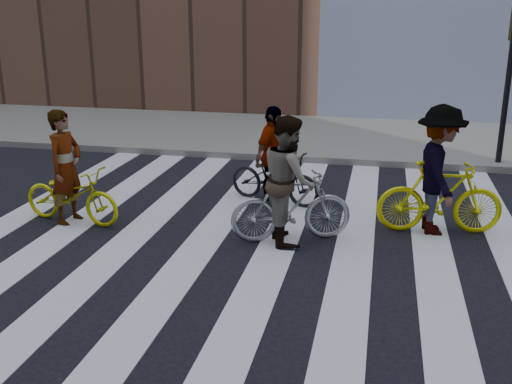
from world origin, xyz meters
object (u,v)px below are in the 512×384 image
(bike_silver_mid, at_px, (291,206))
(rider_right, at_px, (439,170))
(bike_dark_rear, at_px, (275,177))
(rider_left, at_px, (66,167))
(traffic_signal, at_px, (512,61))
(bike_yellow_right, at_px, (440,198))
(bike_yellow_left, at_px, (71,195))
(rider_mid, at_px, (288,180))
(rider_rear, at_px, (272,155))

(bike_silver_mid, relative_size, rider_right, 0.91)
(rider_right, bearing_deg, bike_dark_rear, 63.62)
(rider_left, bearing_deg, bike_dark_rear, -51.66)
(traffic_signal, distance_m, bike_silver_mid, 6.34)
(bike_yellow_right, xyz_separation_m, rider_left, (-5.77, -0.75, 0.35))
(bike_yellow_left, bearing_deg, rider_left, 99.42)
(bike_yellow_left, bearing_deg, rider_right, -73.03)
(bike_dark_rear, xyz_separation_m, rider_mid, (0.52, -1.73, 0.49))
(rider_rear, bearing_deg, rider_right, -90.64)
(bike_yellow_left, relative_size, rider_left, 0.95)
(rider_mid, distance_m, rider_right, 2.30)
(bike_yellow_left, bearing_deg, bike_dark_rear, -51.26)
(traffic_signal, bearing_deg, bike_dark_rear, -143.82)
(bike_silver_mid, bearing_deg, rider_mid, 69.62)
(bike_yellow_right, relative_size, rider_right, 0.95)
(bike_silver_mid, bearing_deg, traffic_signal, -57.72)
(rider_left, bearing_deg, bike_yellow_right, -73.16)
(rider_left, relative_size, rider_right, 0.92)
(bike_dark_rear, distance_m, rider_left, 3.51)
(bike_yellow_right, relative_size, bike_dark_rear, 1.09)
(traffic_signal, bearing_deg, rider_right, -111.46)
(bike_silver_mid, bearing_deg, bike_yellow_left, 68.87)
(rider_rear, bearing_deg, bike_dark_rear, -71.74)
(bike_silver_mid, height_order, rider_mid, rider_mid)
(traffic_signal, distance_m, rider_mid, 6.27)
(rider_rear, bearing_deg, bike_yellow_left, 138.00)
(bike_silver_mid, distance_m, rider_left, 3.63)
(bike_yellow_right, bearing_deg, bike_silver_mid, 103.16)
(bike_yellow_right, bearing_deg, bike_yellow_left, 90.33)
(traffic_signal, bearing_deg, rider_mid, -127.71)
(rider_left, distance_m, rider_right, 5.77)
(bike_dark_rear, height_order, rider_left, rider_left)
(bike_dark_rear, bearing_deg, bike_yellow_left, 137.58)
(bike_yellow_left, xyz_separation_m, bike_silver_mid, (3.56, -0.05, 0.08))
(rider_left, height_order, rider_rear, rider_left)
(bike_yellow_right, bearing_deg, rider_rear, 64.26)
(bike_silver_mid, distance_m, bike_dark_rear, 1.82)
(bike_yellow_left, xyz_separation_m, rider_left, (-0.05, 0.00, 0.46))
(bike_dark_rear, bearing_deg, rider_mid, -145.14)
(traffic_signal, relative_size, bike_silver_mid, 1.85)
(bike_silver_mid, distance_m, rider_rear, 1.86)
(rider_left, xyz_separation_m, rider_mid, (3.56, -0.05, 0.03))
(bike_yellow_left, relative_size, rider_right, 0.88)
(bike_silver_mid, relative_size, rider_mid, 0.95)
(rider_left, distance_m, rider_mid, 3.56)
(rider_mid, height_order, rider_right, rider_right)
(traffic_signal, distance_m, rider_left, 8.85)
(bike_dark_rear, bearing_deg, traffic_signal, -35.56)
(bike_yellow_left, relative_size, rider_mid, 0.92)
(rider_mid, bearing_deg, rider_left, 68.87)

